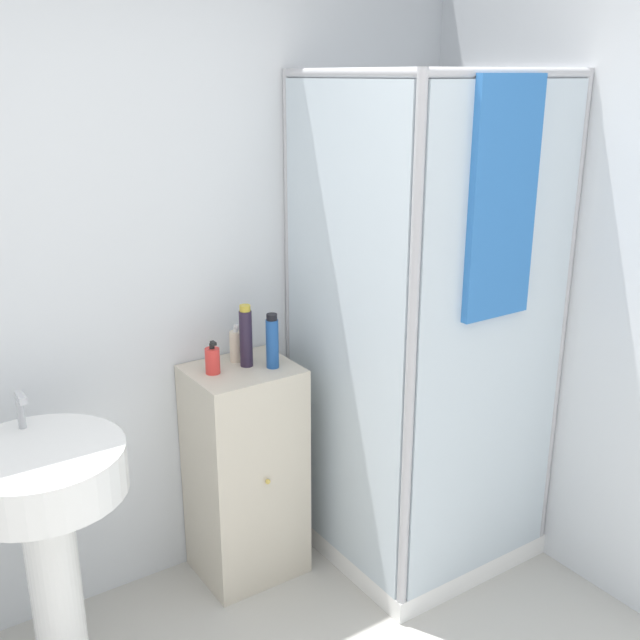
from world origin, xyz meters
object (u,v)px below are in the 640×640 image
shampoo_bottle_tall_black (246,337)px  sink (46,511)px  soap_dispenser (213,360)px  lotion_bottle_white (236,346)px  shampoo_bottle_blue (272,342)px

shampoo_bottle_tall_black → sink: bearing=-166.3°
soap_dispenser → lotion_bottle_white: bearing=25.3°
sink → soap_dispenser: size_ratio=7.72×
sink → shampoo_bottle_blue: size_ratio=4.67×
shampoo_bottle_blue → soap_dispenser: bearing=161.2°
shampoo_bottle_tall_black → shampoo_bottle_blue: size_ratio=1.14×
shampoo_bottle_tall_black → shampoo_bottle_blue: (0.08, -0.07, -0.02)m
sink → shampoo_bottle_tall_black: 0.95m
sink → lotion_bottle_white: lotion_bottle_white is taller
shampoo_bottle_blue → lotion_bottle_white: size_ratio=1.41×
soap_dispenser → shampoo_bottle_tall_black: shampoo_bottle_tall_black is taller
soap_dispenser → shampoo_bottle_blue: (0.22, -0.07, 0.05)m
soap_dispenser → lotion_bottle_white: 0.15m
sink → lotion_bottle_white: (0.84, 0.28, 0.31)m
soap_dispenser → shampoo_bottle_tall_black: (0.14, -0.00, 0.07)m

